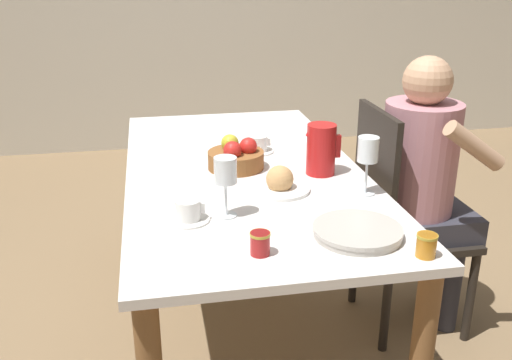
% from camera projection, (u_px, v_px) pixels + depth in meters
% --- Properties ---
extents(ground_plane, '(20.00, 20.00, 0.00)m').
position_uv_depth(ground_plane, '(245.00, 325.00, 2.52)').
color(ground_plane, '#7F6647').
extents(dining_table, '(0.91, 1.76, 0.74)m').
position_uv_depth(dining_table, '(244.00, 191.00, 2.29)').
color(dining_table, silver).
rests_on(dining_table, ground_plane).
extents(chair_person_side, '(0.42, 0.42, 0.97)m').
position_uv_depth(chair_person_side, '(398.00, 218.00, 2.37)').
color(chair_person_side, black).
rests_on(chair_person_side, ground_plane).
extents(person_seated, '(0.39, 0.41, 1.17)m').
position_uv_depth(person_seated, '(426.00, 175.00, 2.31)').
color(person_seated, '#33333D').
rests_on(person_seated, ground_plane).
extents(red_pitcher, '(0.14, 0.11, 0.20)m').
position_uv_depth(red_pitcher, '(321.00, 149.00, 2.17)').
color(red_pitcher, red).
rests_on(red_pitcher, dining_table).
extents(wine_glass_water, '(0.07, 0.07, 0.20)m').
position_uv_depth(wine_glass_water, '(225.00, 173.00, 1.78)').
color(wine_glass_water, white).
rests_on(wine_glass_water, dining_table).
extents(wine_glass_juice, '(0.07, 0.07, 0.21)m').
position_uv_depth(wine_glass_juice, '(368.00, 153.00, 1.96)').
color(wine_glass_juice, white).
rests_on(wine_glass_juice, dining_table).
extents(teacup_near_person, '(0.13, 0.13, 0.07)m').
position_uv_depth(teacup_near_person, '(188.00, 212.00, 1.79)').
color(teacup_near_person, white).
rests_on(teacup_near_person, dining_table).
extents(teacup_across, '(0.13, 0.13, 0.07)m').
position_uv_depth(teacup_across, '(258.00, 145.00, 2.44)').
color(teacup_across, white).
rests_on(teacup_across, dining_table).
extents(serving_tray, '(0.27, 0.27, 0.03)m').
position_uv_depth(serving_tray, '(357.00, 232.00, 1.69)').
color(serving_tray, '#B7B2A8').
rests_on(serving_tray, dining_table).
extents(bread_plate, '(0.22, 0.22, 0.10)m').
position_uv_depth(bread_plate, '(280.00, 183.00, 2.03)').
color(bread_plate, white).
rests_on(bread_plate, dining_table).
extents(jam_jar_amber, '(0.06, 0.06, 0.07)m').
position_uv_depth(jam_jar_amber, '(260.00, 242.00, 1.58)').
color(jam_jar_amber, '#A81E1E').
rests_on(jam_jar_amber, dining_table).
extents(jam_jar_red, '(0.06, 0.06, 0.07)m').
position_uv_depth(jam_jar_red, '(426.00, 244.00, 1.57)').
color(jam_jar_red, '#C67A1E').
rests_on(jam_jar_red, dining_table).
extents(fruit_bowl, '(0.22, 0.22, 0.13)m').
position_uv_depth(fruit_bowl, '(236.00, 157.00, 2.24)').
color(fruit_bowl, brown).
rests_on(fruit_bowl, dining_table).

